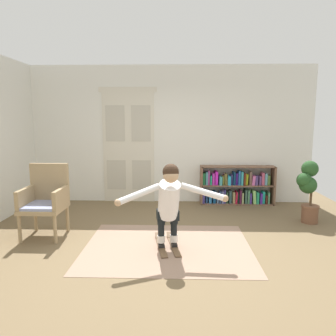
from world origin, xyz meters
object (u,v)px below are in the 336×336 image
(bookshelf, at_px, (236,187))
(wicker_chair, at_px, (45,199))
(potted_plant, at_px, (308,188))
(skis_pair, at_px, (167,245))
(person_skier, at_px, (169,199))

(bookshelf, bearing_deg, wicker_chair, -149.07)
(bookshelf, relative_size, potted_plant, 1.44)
(skis_pair, xyz_separation_m, person_skier, (0.03, -0.18, 0.71))
(skis_pair, bearing_deg, potted_plant, 25.74)
(wicker_chair, xyz_separation_m, potted_plant, (4.28, 0.78, 0.02))
(bookshelf, height_order, wicker_chair, wicker_chair)
(person_skier, bearing_deg, skis_pair, 100.42)
(bookshelf, relative_size, skis_pair, 1.90)
(person_skier, bearing_deg, potted_plant, 29.43)
(potted_plant, bearing_deg, wicker_chair, -169.62)
(potted_plant, bearing_deg, bookshelf, 131.08)
(bookshelf, bearing_deg, person_skier, -118.33)
(potted_plant, height_order, person_skier, person_skier)
(person_skier, bearing_deg, bookshelf, 61.67)
(bookshelf, xyz_separation_m, person_skier, (-1.35, -2.51, 0.36))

